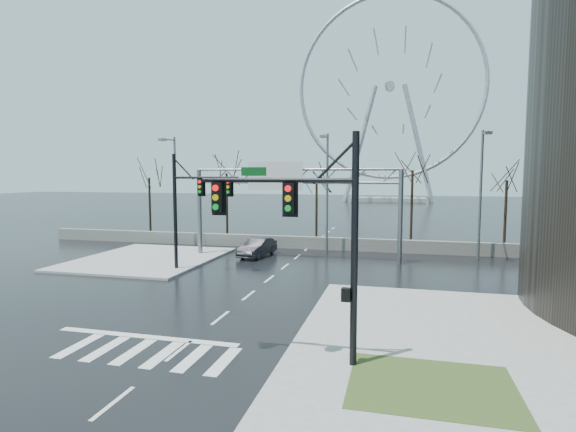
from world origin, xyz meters
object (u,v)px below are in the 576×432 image
(sign_gantry, at_px, (290,193))
(ferris_wheel, at_px, (390,94))
(signal_mast_far, at_px, (190,201))
(car, at_px, (257,247))
(signal_mast_near, at_px, (314,226))

(sign_gantry, height_order, ferris_wheel, ferris_wheel)
(signal_mast_far, distance_m, car, 8.11)
(ferris_wheel, relative_size, car, 11.36)
(sign_gantry, relative_size, ferris_wheel, 0.32)
(signal_mast_far, xyz_separation_m, car, (2.69, 6.46, -4.09))
(car, bearing_deg, ferris_wheel, 92.58)
(ferris_wheel, distance_m, car, 83.93)
(car, bearing_deg, signal_mast_far, -104.12)
(signal_mast_far, xyz_separation_m, sign_gantry, (5.49, 6.00, 0.35))
(sign_gantry, xyz_separation_m, ferris_wheel, (5.38, 80.04, 20.95))
(signal_mast_far, bearing_deg, car, 67.43)
(signal_mast_far, xyz_separation_m, ferris_wheel, (10.87, 86.04, 21.30))
(signal_mast_near, distance_m, car, 21.57)
(sign_gantry, bearing_deg, signal_mast_near, -73.81)
(car, bearing_deg, sign_gantry, -0.89)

